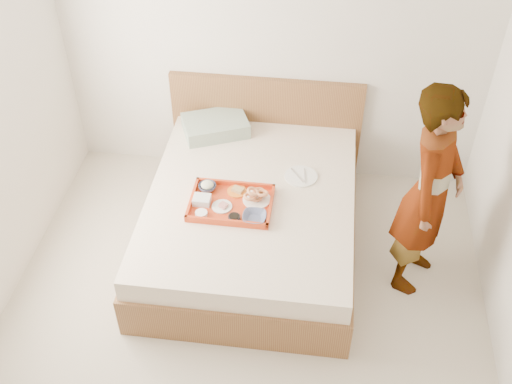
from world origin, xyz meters
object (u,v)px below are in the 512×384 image
object	(u,v)px
bed	(251,220)
dinner_plate	(301,176)
tray	(231,203)
person	(430,192)

from	to	relation	value
bed	dinner_plate	xyz separation A→B (m)	(0.36, 0.25, 0.27)
bed	tray	size ratio (longest dim) A/B	3.29
dinner_plate	person	bearing A→B (deg)	-24.76
bed	person	size ratio (longest dim) A/B	1.19
dinner_plate	person	world-z (taller)	person
tray	dinner_plate	size ratio (longest dim) A/B	2.36
bed	dinner_plate	distance (m)	0.52
bed	person	xyz separation A→B (m)	(1.26, -0.16, 0.57)
bed	person	distance (m)	1.39
tray	dinner_plate	bearing A→B (deg)	39.22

